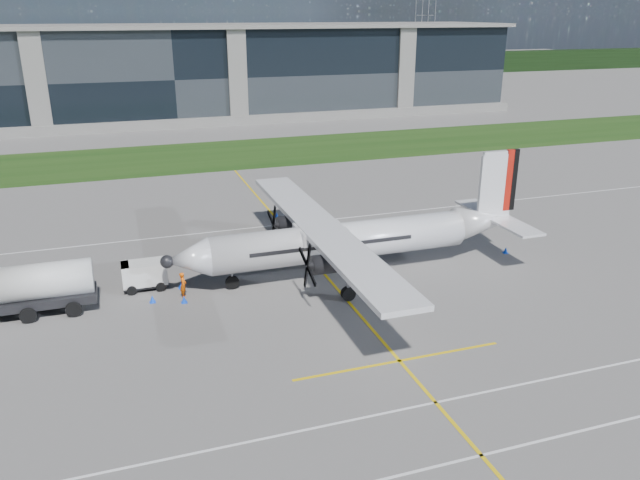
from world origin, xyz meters
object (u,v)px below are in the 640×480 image
at_px(baggage_tug, 145,275).
at_px(safety_cone_fwd, 152,299).
at_px(safety_cone_tail, 506,250).
at_px(safety_cone_nose_stbd, 181,285).
at_px(pylon_east, 425,20).
at_px(fuel_tanker_truck, 14,292).
at_px(turboprop_aircraft, 353,219).
at_px(ground_crew_person, 183,283).
at_px(safety_cone_stbdwing, 277,215).
at_px(safety_cone_nose_port, 184,299).

bearing_deg(baggage_tug, safety_cone_fwd, -83.93).
distance_m(safety_cone_tail, safety_cone_nose_stbd, 24.69).
bearing_deg(safety_cone_nose_stbd, pylon_east, 57.21).
distance_m(pylon_east, fuel_tanker_truck, 176.70).
height_order(fuel_tanker_truck, safety_cone_nose_stbd, fuel_tanker_truck).
distance_m(turboprop_aircraft, safety_cone_tail, 13.23).
distance_m(fuel_tanker_truck, safety_cone_tail, 34.73).
height_order(turboprop_aircraft, safety_cone_nose_stbd, turboprop_aircraft).
relative_size(turboprop_aircraft, safety_cone_tail, 54.13).
xyz_separation_m(turboprop_aircraft, ground_crew_person, (-11.98, -0.25, -3.07)).
height_order(baggage_tug, safety_cone_tail, baggage_tug).
relative_size(baggage_tug, safety_cone_nose_stbd, 6.23).
distance_m(baggage_tug, safety_cone_nose_stbd, 2.52).
bearing_deg(safety_cone_fwd, turboprop_aircraft, 1.80).
relative_size(safety_cone_stbdwing, safety_cone_nose_port, 1.00).
bearing_deg(safety_cone_stbdwing, safety_cone_nose_stbd, -128.11).
bearing_deg(safety_cone_stbdwing, safety_cone_tail, -44.42).
distance_m(fuel_tanker_truck, safety_cone_fwd, 8.17).
distance_m(turboprop_aircraft, ground_crew_person, 12.37).
distance_m(pylon_east, safety_cone_nose_stbd, 170.48).
height_order(fuel_tanker_truck, safety_cone_nose_port, fuel_tanker_truck).
bearing_deg(baggage_tug, ground_crew_person, -44.54).
height_order(ground_crew_person, safety_cone_nose_stbd, ground_crew_person).
relative_size(turboprop_aircraft, baggage_tug, 8.69).
bearing_deg(safety_cone_tail, ground_crew_person, -179.90).
bearing_deg(fuel_tanker_truck, safety_cone_nose_stbd, 4.97).
bearing_deg(safety_cone_nose_port, safety_cone_fwd, 159.98).
bearing_deg(ground_crew_person, safety_cone_nose_stbd, 9.98).
relative_size(pylon_east, safety_cone_nose_stbd, 60.00).
height_order(pylon_east, safety_cone_fwd, pylon_east).
xyz_separation_m(pylon_east, safety_cone_fwd, (-94.00, -144.39, -14.75)).
height_order(turboprop_aircraft, baggage_tug, turboprop_aircraft).
xyz_separation_m(safety_cone_stbdwing, safety_cone_nose_port, (-10.19, -15.20, 0.00)).
relative_size(pylon_east, safety_cone_nose_port, 60.00).
height_order(turboprop_aircraft, ground_crew_person, turboprop_aircraft).
xyz_separation_m(safety_cone_tail, safety_cone_nose_stbd, (-24.66, 1.38, 0.00)).
bearing_deg(turboprop_aircraft, safety_cone_stbdwing, 97.62).
bearing_deg(pylon_east, ground_crew_person, -122.53).
bearing_deg(safety_cone_nose_port, pylon_east, 57.60).
bearing_deg(fuel_tanker_truck, safety_cone_tail, -0.84).
bearing_deg(turboprop_aircraft, safety_cone_nose_stbd, 174.40).
xyz_separation_m(pylon_east, ground_crew_person, (-91.98, -144.20, -14.01)).
xyz_separation_m(baggage_tug, safety_cone_fwd, (0.26, -2.44, -0.68)).
bearing_deg(pylon_east, fuel_tanker_truck, -125.38).
relative_size(pylon_east, turboprop_aircraft, 1.11).
height_order(pylon_east, safety_cone_nose_stbd, pylon_east).
relative_size(fuel_tanker_truck, safety_cone_nose_port, 17.14).
distance_m(pylon_east, baggage_tug, 170.98).
height_order(safety_cone_stbdwing, safety_cone_tail, same).
bearing_deg(baggage_tug, safety_cone_tail, -4.68).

